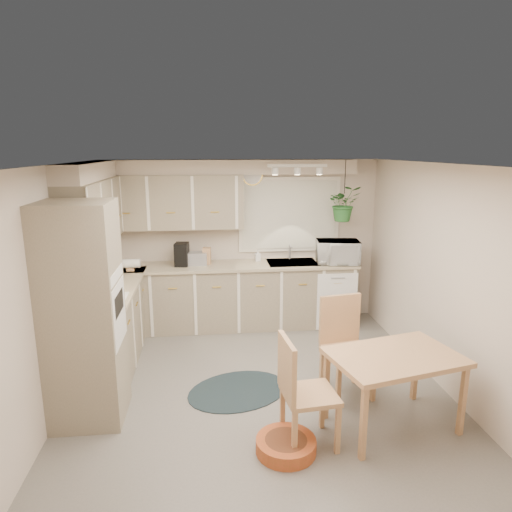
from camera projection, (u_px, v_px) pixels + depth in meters
name	position (u px, v px, depth m)	size (l,w,h in m)	color
floor	(258.00, 387.00, 5.01)	(4.20, 4.20, 0.00)	#69645D
ceiling	(258.00, 164.00, 4.45)	(4.20, 4.20, 0.00)	white
wall_back	(242.00, 242.00, 6.76)	(4.00, 0.04, 2.40)	#C0B09F
wall_front	(298.00, 383.00, 2.70)	(4.00, 0.04, 2.40)	#C0B09F
wall_left	(58.00, 288.00, 4.52)	(0.04, 4.20, 2.40)	#C0B09F
wall_right	(441.00, 276.00, 4.94)	(0.04, 4.20, 2.40)	#C0B09F
base_cab_left	(112.00, 325.00, 5.57)	(0.60, 1.85, 0.90)	gray
base_cab_back	(230.00, 297.00, 6.62)	(3.60, 0.60, 0.90)	gray
counter_left	(110.00, 288.00, 5.46)	(0.64, 1.89, 0.04)	tan
counter_back	(230.00, 266.00, 6.51)	(3.64, 0.64, 0.04)	tan
oven_stack	(83.00, 315.00, 4.23)	(0.65, 0.65, 2.10)	gray
wall_oven_face	(119.00, 313.00, 4.26)	(0.02, 0.56, 0.58)	silver
upper_cab_left	(95.00, 212.00, 5.36)	(0.35, 2.00, 0.75)	gray
upper_cab_back	(171.00, 202.00, 6.34)	(2.00, 0.35, 0.75)	gray
soffit_left	(89.00, 171.00, 5.25)	(0.30, 2.00, 0.20)	#C0B09F
soffit_back	(228.00, 167.00, 6.34)	(3.60, 0.30, 0.20)	#C0B09F
cooktop	(100.00, 302.00, 4.90)	(0.52, 0.58, 0.02)	silver
range_hood	(95.00, 261.00, 4.80)	(0.40, 0.60, 0.14)	silver
window_blinds	(289.00, 215.00, 6.72)	(1.40, 0.02, 1.00)	white
window_frame	(289.00, 215.00, 6.72)	(1.50, 0.02, 1.10)	silver
sink	(292.00, 265.00, 6.61)	(0.70, 0.48, 0.10)	#9A9CA1
dishwasher_front	(337.00, 302.00, 6.49)	(0.58, 0.01, 0.83)	silver
track_light_bar	(297.00, 166.00, 6.04)	(0.80, 0.04, 0.04)	silver
wall_clock	(252.00, 175.00, 6.52)	(0.30, 0.30, 0.03)	gold
dining_table	(392.00, 391.00, 4.22)	(1.15, 0.77, 0.72)	tan
chair_left	(310.00, 391.00, 3.95)	(0.47, 0.47, 1.00)	tan
chair_back	(348.00, 349.00, 4.75)	(0.49, 0.49, 1.04)	tan
braided_rug	(238.00, 391.00, 4.92)	(1.11, 0.83, 0.01)	black
pet_bed	(286.00, 446.00, 3.92)	(0.52, 0.52, 0.12)	#B94425
microwave	(338.00, 249.00, 6.53)	(0.60, 0.33, 0.40)	silver
soap_bottle	(258.00, 258.00, 6.69)	(0.08, 0.17, 0.08)	silver
hanging_plant	(344.00, 207.00, 6.40)	(0.45, 0.50, 0.39)	#255E27
coffee_maker	(182.00, 254.00, 6.40)	(0.18, 0.22, 0.32)	black
toaster	(196.00, 259.00, 6.46)	(0.30, 0.17, 0.18)	#9A9CA1
knife_block	(207.00, 256.00, 6.50)	(0.11, 0.11, 0.24)	tan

